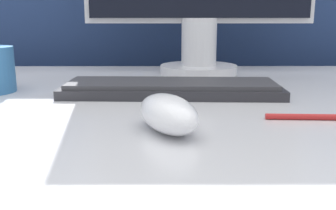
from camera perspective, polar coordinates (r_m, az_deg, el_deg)
The scene contains 4 objects.
partition_panel at distance 1.21m, azimuth 2.12°, elevation 1.11°, with size 5.00×0.03×1.23m.
computer_mouse_near at distance 0.47m, azimuth 0.02°, elevation -1.24°, with size 0.10×0.13×0.04m.
keyboard at distance 0.68m, azimuth 0.52°, elevation 2.45°, with size 0.38×0.13×0.02m.
pen at distance 0.56m, azimuth 21.87°, elevation -1.64°, with size 0.16×0.02×0.01m.
Camera 1 is at (-0.05, -0.63, 0.87)m, focal length 42.00 mm.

